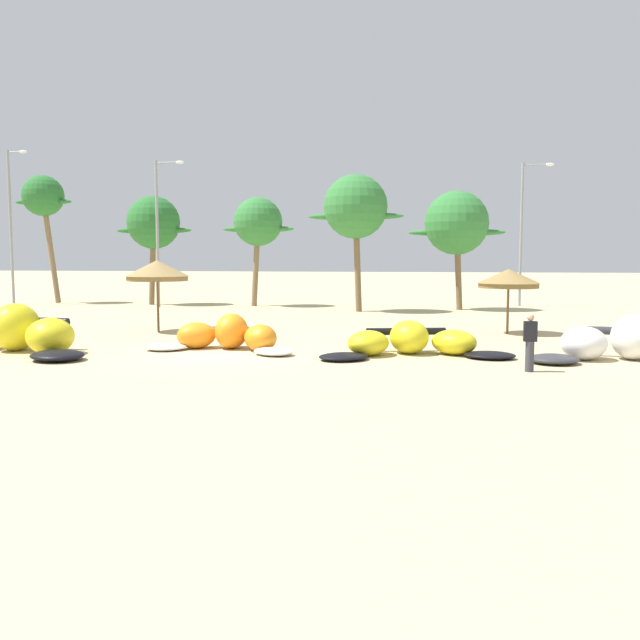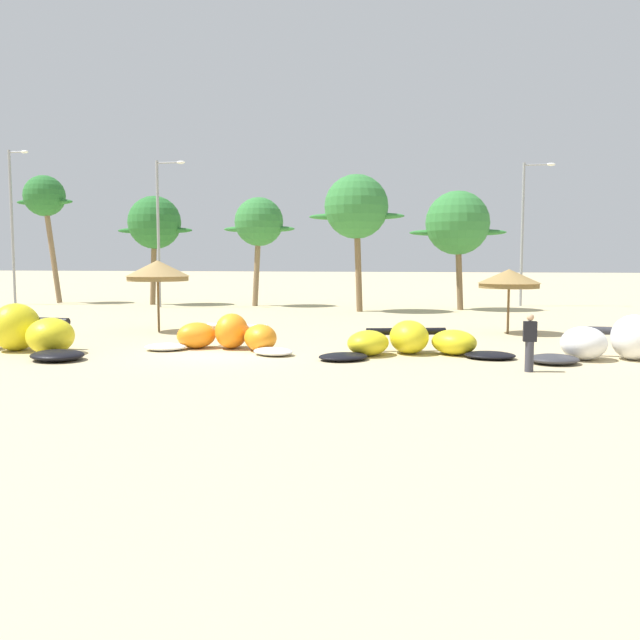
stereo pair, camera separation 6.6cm
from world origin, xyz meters
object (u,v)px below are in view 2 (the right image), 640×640
Objects in this scene: lamppost_west_center at (161,226)px; lamppost_west at (13,220)px; kite_left at (228,336)px; person_near_kites at (530,343)px; lamppost_east_center at (525,226)px; beach_umbrella_middle at (509,279)px; palm_leftmost at (45,198)px; palm_center_left at (356,208)px; beach_umbrella_near_van at (158,271)px; palm_left at (155,223)px; kite_left_of_center at (411,342)px; palm_left_of_gap at (259,223)px; kite_far_left at (7,334)px; kite_center at (636,344)px; palm_center_right at (458,224)px.

lamppost_west is at bearing 177.08° from lamppost_west_center.
kite_left is 0.54× the size of lamppost_west.
person_near_kites is 0.17× the size of lamppost_east_center.
beach_umbrella_middle is 23.69m from lamppost_west_center.
lamppost_west reaches higher than lamppost_east_center.
kite_left is at bearing 163.26° from person_near_kites.
kite_left is at bearing -46.50° from palm_leftmost.
palm_center_left is (2.30, 17.23, 5.60)m from kite_left.
lamppost_east_center reaches higher than person_near_kites.
beach_umbrella_near_van is 14.93m from lamppost_west_center.
lamppost_west_center reaches higher than kite_left.
person_near_kites is 38.06m from lamppost_west.
kite_left is 0.77× the size of palm_left.
palm_center_left is (14.04, -3.47, 0.61)m from palm_left.
beach_umbrella_near_van is 0.42× the size of palm_left.
palm_left_of_gap reaches higher than kite_left_of_center.
person_near_kites is at bearing -46.95° from lamppost_west_center.
lamppost_west_center reaches higher than palm_left.
kite_far_left is 20.22m from kite_center.
beach_umbrella_near_van reaches higher than kite_left_of_center.
beach_umbrella_middle is 0.26× the size of lamppost_west.
kite_left_of_center is at bearing -118.22° from beach_umbrella_middle.
palm_center_left is at bearing 121.44° from kite_center.
beach_umbrella_near_van is 22.60m from palm_leftmost.
palm_left_of_gap is at bearing 20.19° from lamppost_west_center.
kite_far_left is 27.06m from palm_leftmost.
beach_umbrella_near_van is at bearing -132.67° from lamppost_east_center.
palm_leftmost is at bearing 141.04° from kite_left_of_center.
palm_center_left is (6.99, 12.29, 3.45)m from beach_umbrella_near_van.
palm_left is at bearing 179.75° from palm_left_of_gap.
palm_center_left is (-10.78, 17.64, 5.53)m from kite_center.
palm_center_left is at bearing 63.86° from kite_far_left.
kite_center is 0.66× the size of lamppost_west.
beach_umbrella_near_van reaches higher than person_near_kites.
palm_left is 0.79× the size of lamppost_east_center.
palm_leftmost is 1.21× the size of palm_left.
kite_left_of_center is at bearing -95.46° from palm_center_right.
lamppost_east_center is (12.57, 23.66, 4.74)m from kite_left.
lamppost_east_center is at bearing 62.02° from kite_left.
palm_left is at bearing 101.63° from kite_far_left.
kite_far_left is at bearing -125.35° from palm_center_right.
palm_left is at bearing -1.99° from palm_leftmost.
palm_center_right is at bearing 3.33° from lamppost_west_center.
kite_left is 2.08× the size of beach_umbrella_middle.
kite_center is 30.49m from lamppost_west_center.
person_near_kites is at bearing -47.84° from palm_left.
beach_umbrella_near_van is 0.30× the size of lamppost_west.
palm_leftmost reaches higher than kite_left_of_center.
person_near_kites is 0.18× the size of palm_leftmost.
palm_center_right reaches higher than kite_left.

